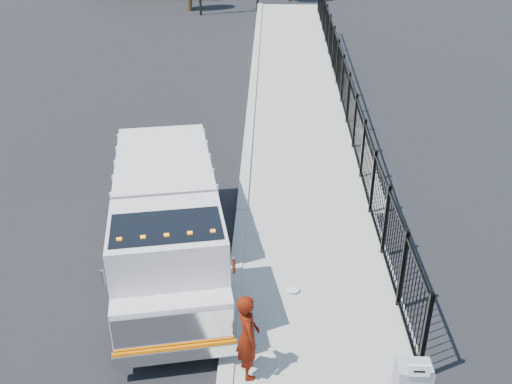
{
  "coord_description": "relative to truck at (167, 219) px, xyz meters",
  "views": [
    {
      "loc": [
        0.78,
        -9.78,
        7.99
      ],
      "look_at": [
        0.45,
        2.0,
        1.76
      ],
      "focal_mm": 40.0,
      "sensor_mm": 36.0,
      "label": 1
    }
  ],
  "objects": [
    {
      "name": "ground",
      "position": [
        1.56,
        -1.32,
        -1.38
      ],
      "size": [
        120.0,
        120.0,
        0.0
      ],
      "primitive_type": "plane",
      "color": "black",
      "rests_on": "ground"
    },
    {
      "name": "truck",
      "position": [
        0.0,
        0.0,
        0.0
      ],
      "size": [
        3.6,
        7.45,
        2.45
      ],
      "rotation": [
        0.0,
        0.0,
        0.19
      ],
      "color": "black",
      "rests_on": "ground"
    },
    {
      "name": "arrow_sign",
      "position": [
        4.66,
        -4.6,
        0.1
      ],
      "size": [
        0.35,
        0.04,
        0.22
      ],
      "primitive_type": "cube",
      "color": "white",
      "rests_on": "utility_cabinet"
    },
    {
      "name": "worker",
      "position": [
        1.97,
        -3.37,
        -0.39
      ],
      "size": [
        0.56,
        0.72,
        1.74
      ],
      "primitive_type": "imported",
      "rotation": [
        0.0,
        0.0,
        1.82
      ],
      "color": "#541104",
      "rests_on": "sidewalk"
    },
    {
      "name": "iron_fence",
      "position": [
        5.11,
        10.68,
        -0.48
      ],
      "size": [
        0.1,
        28.0,
        1.8
      ],
      "primitive_type": "cube",
      "color": "black",
      "rests_on": "ground"
    },
    {
      "name": "debris",
      "position": [
        2.88,
        -0.91,
        -1.22
      ],
      "size": [
        0.31,
        0.31,
        0.08
      ],
      "primitive_type": "ellipsoid",
      "color": "silver",
      "rests_on": "sidewalk"
    },
    {
      "name": "curb",
      "position": [
        1.56,
        -3.32,
        -1.3
      ],
      "size": [
        0.3,
        12.0,
        0.16
      ],
      "primitive_type": "cube",
      "color": "#ADAAA3",
      "rests_on": "ground"
    },
    {
      "name": "ramp",
      "position": [
        3.68,
        14.68,
        -1.38
      ],
      "size": [
        3.95,
        24.06,
        3.19
      ],
      "primitive_type": "cube",
      "rotation": [
        0.06,
        0.0,
        0.0
      ],
      "color": "#9E998E",
      "rests_on": "ground"
    },
    {
      "name": "sidewalk",
      "position": [
        3.48,
        -3.32,
        -1.32
      ],
      "size": [
        3.55,
        12.0,
        0.12
      ],
      "primitive_type": "cube",
      "color": "#9E998E",
      "rests_on": "ground"
    }
  ]
}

